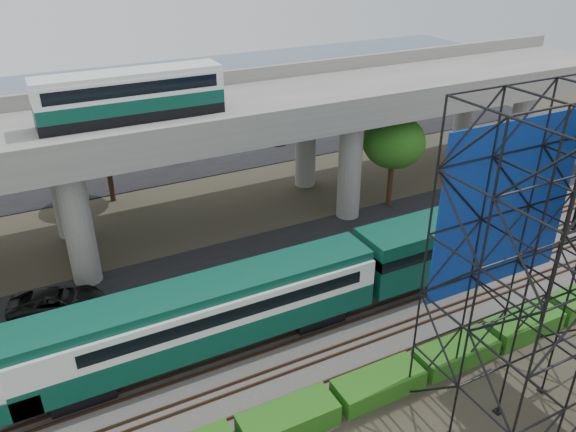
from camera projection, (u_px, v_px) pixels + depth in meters
ground at (317, 347)px, 30.89m from camera, size 140.00×140.00×0.00m
ballast_bed at (300, 325)px, 32.42m from camera, size 90.00×12.00×0.20m
service_road at (242, 257)px, 39.15m from camera, size 90.00×5.00×0.08m
parking_lot at (152, 151)px, 57.67m from camera, size 90.00×18.00×0.08m
harbor_water at (108, 99)px, 75.03m from camera, size 140.00×40.00×0.03m
rail_tracks at (300, 323)px, 32.33m from camera, size 90.00×9.52×0.16m
commuter_train at (243, 302)px, 29.72m from camera, size 29.30×3.06×4.30m
overpass at (202, 124)px, 39.57m from camera, size 80.00×12.00×12.40m
scaffold_tower at (553, 272)px, 23.94m from camera, size 9.36×6.36×15.00m
hedge_strip at (378, 384)px, 27.65m from camera, size 34.60×1.80×1.20m
trees at (145, 168)px, 39.16m from camera, size 40.94×16.94×7.69m
suv at (56, 302)px, 33.20m from camera, size 5.82×3.75×1.49m
parked_cars at (161, 144)px, 57.56m from camera, size 39.95×9.46×1.28m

